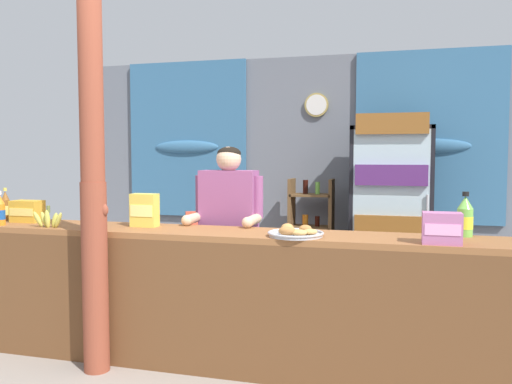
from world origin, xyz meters
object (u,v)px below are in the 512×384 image
(drink_fridge, at_px, (391,197))
(soda_bottle_lime_soda, at_px, (465,218))
(shopkeeper, at_px, (229,219))
(soda_bottle_orange_soda, at_px, (0,211))
(soda_bottle_iced_tea, at_px, (6,206))
(snack_box_wafer, at_px, (442,228))
(soda_bottle_grape_soda, at_px, (93,214))
(snack_box_choco_powder, at_px, (27,211))
(timber_post, at_px, (93,190))
(pastry_tray, at_px, (295,233))
(banana_bunch, at_px, (49,219))
(stall_counter, at_px, (214,286))
(plastic_lawn_chair, at_px, (209,248))
(snack_box_instant_noodle, at_px, (145,210))
(bottle_shelf_rack, at_px, (311,230))

(drink_fridge, relative_size, soda_bottle_lime_soda, 6.47)
(shopkeeper, distance_m, soda_bottle_orange_soda, 1.67)
(soda_bottle_iced_tea, height_order, snack_box_wafer, soda_bottle_iced_tea)
(soda_bottle_grape_soda, bearing_deg, snack_box_choco_powder, 167.25)
(timber_post, height_order, pastry_tray, timber_post)
(soda_bottle_lime_soda, distance_m, soda_bottle_grape_soda, 2.50)
(timber_post, relative_size, banana_bunch, 9.48)
(soda_bottle_iced_tea, bearing_deg, snack_box_choco_powder, -10.82)
(timber_post, bearing_deg, soda_bottle_iced_tea, 157.88)
(stall_counter, xyz_separation_m, pastry_tray, (0.54, 0.01, 0.38))
(stall_counter, xyz_separation_m, timber_post, (-0.75, -0.22, 0.64))
(plastic_lawn_chair, height_order, soda_bottle_iced_tea, soda_bottle_iced_tea)
(timber_post, bearing_deg, plastic_lawn_chair, 87.91)
(banana_bunch, bearing_deg, timber_post, -19.40)
(soda_bottle_lime_soda, relative_size, snack_box_wafer, 1.30)
(snack_box_instant_noodle, height_order, banana_bunch, snack_box_instant_noodle)
(soda_bottle_grape_soda, distance_m, banana_bunch, 0.32)
(shopkeeper, bearing_deg, plastic_lawn_chair, 117.40)
(snack_box_wafer, bearing_deg, drink_fridge, 98.09)
(timber_post, xyz_separation_m, banana_bunch, (-0.47, 0.17, -0.23))
(drink_fridge, distance_m, soda_bottle_orange_soda, 3.56)
(plastic_lawn_chair, height_order, snack_box_instant_noodle, snack_box_instant_noodle)
(stall_counter, height_order, bottle_shelf_rack, bottle_shelf_rack)
(soda_bottle_grape_soda, bearing_deg, soda_bottle_lime_soda, 6.32)
(stall_counter, xyz_separation_m, plastic_lawn_chair, (-0.68, 1.71, -0.07))
(timber_post, bearing_deg, shopkeeper, 49.33)
(drink_fridge, distance_m, soda_bottle_grape_soda, 2.99)
(stall_counter, relative_size, snack_box_instant_noodle, 16.19)
(shopkeeper, bearing_deg, stall_counter, -81.38)
(drink_fridge, distance_m, soda_bottle_lime_soda, 2.01)
(plastic_lawn_chair, xyz_separation_m, snack_box_choco_powder, (-0.90, -1.54, 0.51))
(plastic_lawn_chair, height_order, soda_bottle_orange_soda, soda_bottle_orange_soda)
(snack_box_instant_noodle, bearing_deg, plastic_lawn_chair, 93.47)
(soda_bottle_orange_soda, distance_m, pastry_tray, 2.18)
(banana_bunch, bearing_deg, pastry_tray, 2.05)
(soda_bottle_lime_soda, distance_m, banana_bunch, 2.82)
(stall_counter, distance_m, soda_bottle_lime_soda, 1.67)
(bottle_shelf_rack, xyz_separation_m, snack_box_wafer, (1.17, -2.47, 0.40))
(bottle_shelf_rack, height_order, soda_bottle_orange_soda, bottle_shelf_rack)
(pastry_tray, bearing_deg, timber_post, -169.95)
(drink_fridge, bearing_deg, soda_bottle_grape_soda, -131.97)
(timber_post, bearing_deg, pastry_tray, 10.05)
(snack_box_choco_powder, bearing_deg, plastic_lawn_chair, 59.83)
(snack_box_choco_powder, xyz_separation_m, banana_bunch, (0.35, -0.22, -0.02))
(plastic_lawn_chair, xyz_separation_m, soda_bottle_orange_soda, (-0.96, -1.76, 0.53))
(snack_box_wafer, height_order, snack_box_instant_noodle, snack_box_instant_noodle)
(soda_bottle_iced_tea, relative_size, pastry_tray, 0.72)
(stall_counter, bearing_deg, soda_bottle_lime_soda, 10.50)
(shopkeeper, distance_m, soda_bottle_lime_soda, 1.68)
(snack_box_wafer, distance_m, banana_bunch, 2.64)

